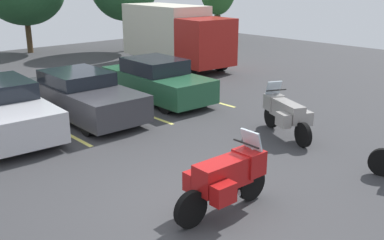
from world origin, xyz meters
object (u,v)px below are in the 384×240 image
object	(u,v)px
car_charcoal	(83,95)
box_truck	(174,34)
motorcycle_touring	(227,177)
car_silver	(1,109)
car_green	(156,80)
motorcycle_third	(285,113)

from	to	relation	value
car_charcoal	box_truck	world-z (taller)	box_truck
motorcycle_touring	car_silver	world-z (taller)	car_silver
car_charcoal	box_truck	bearing A→B (deg)	31.62
car_green	box_truck	world-z (taller)	box_truck
motorcycle_touring	motorcycle_third	distance (m)	4.58
motorcycle_third	car_silver	bearing A→B (deg)	137.15
motorcycle_touring	box_truck	distance (m)	14.66
box_truck	motorcycle_touring	bearing A→B (deg)	-126.24
motorcycle_third	car_charcoal	distance (m)	6.19
car_charcoal	motorcycle_third	bearing A→B (deg)	-58.66
motorcycle_touring	box_truck	size ratio (longest dim) A/B	0.33
car_silver	motorcycle_third	bearing A→B (deg)	-42.85
car_charcoal	car_green	size ratio (longest dim) A/B	1.01
car_silver	car_green	distance (m)	5.45
motorcycle_third	car_silver	distance (m)	7.81
motorcycle_touring	car_green	world-z (taller)	car_green
box_truck	car_silver	bearing A→B (deg)	-155.22
motorcycle_third	box_truck	distance (m)	10.98
car_green	motorcycle_touring	bearing A→B (deg)	-118.69
car_green	motorcycle_third	bearing A→B (deg)	-87.06
car_green	box_truck	distance (m)	6.66
car_charcoal	car_green	bearing A→B (deg)	1.85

